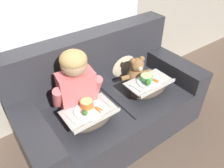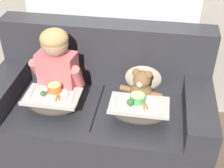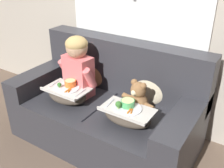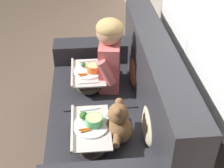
# 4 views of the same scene
# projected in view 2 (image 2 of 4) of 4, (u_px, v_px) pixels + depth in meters

# --- Properties ---
(ground_plane) EXTENTS (14.00, 14.00, 0.00)m
(ground_plane) POSITION_uv_depth(u_px,v_px,m) (100.00, 140.00, 2.80)
(ground_plane) COLOR brown
(couch) EXTENTS (1.78, 0.92, 0.98)m
(couch) POSITION_uv_depth(u_px,v_px,m) (101.00, 105.00, 2.66)
(couch) COLOR #2D2D33
(couch) RESTS_ON ground_plane
(throw_pillow_behind_child) EXTENTS (0.36, 0.17, 0.37)m
(throw_pillow_behind_child) POSITION_uv_depth(u_px,v_px,m) (67.00, 64.00, 2.71)
(throw_pillow_behind_child) COLOR #B2754C
(throw_pillow_behind_child) RESTS_ON couch
(throw_pillow_behind_teddy) EXTENTS (0.37, 0.18, 0.38)m
(throw_pillow_behind_teddy) POSITION_uv_depth(u_px,v_px,m) (144.00, 70.00, 2.63)
(throw_pillow_behind_teddy) COLOR #C1B293
(throw_pillow_behind_teddy) RESTS_ON couch
(child_figure) EXTENTS (0.45, 0.23, 0.61)m
(child_figure) POSITION_uv_depth(u_px,v_px,m) (57.00, 62.00, 2.43)
(child_figure) COLOR #DB6666
(child_figure) RESTS_ON couch
(teddy_bear) EXTENTS (0.35, 0.25, 0.32)m
(teddy_bear) POSITION_uv_depth(u_px,v_px,m) (141.00, 90.00, 2.45)
(teddy_bear) COLOR brown
(teddy_bear) RESTS_ON couch
(lap_tray_child) EXTENTS (0.43, 0.28, 0.21)m
(lap_tray_child) POSITION_uv_depth(u_px,v_px,m) (53.00, 102.00, 2.43)
(lap_tray_child) COLOR #473D33
(lap_tray_child) RESTS_ON child_figure
(lap_tray_teddy) EXTENTS (0.44, 0.26, 0.21)m
(lap_tray_teddy) POSITION_uv_depth(u_px,v_px,m) (139.00, 110.00, 2.34)
(lap_tray_teddy) COLOR #473D33
(lap_tray_teddy) RESTS_ON teddy_bear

